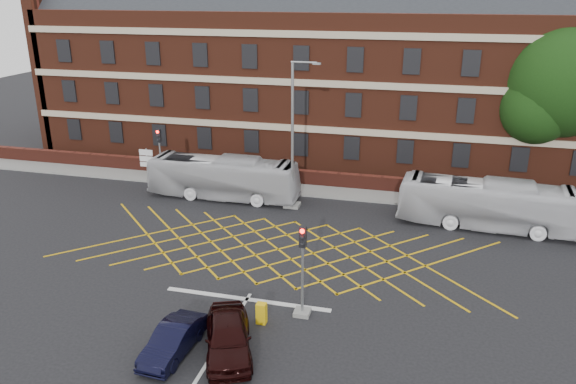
% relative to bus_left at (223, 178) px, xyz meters
% --- Properties ---
extents(ground, '(120.00, 120.00, 0.00)m').
position_rel_bus_left_xyz_m(ground, '(5.79, -8.95, -1.45)').
color(ground, black).
rests_on(ground, ground).
extents(victorian_building, '(51.00, 12.17, 20.40)m').
position_rel_bus_left_xyz_m(victorian_building, '(6.04, 13.04, 6.38)').
color(victorian_building, '#522215').
rests_on(victorian_building, ground).
extents(boundary_wall, '(56.00, 0.50, 1.10)m').
position_rel_bus_left_xyz_m(boundary_wall, '(5.79, 4.05, -0.90)').
color(boundary_wall, '#511E15').
rests_on(boundary_wall, ground).
extents(far_pavement, '(60.00, 3.00, 0.12)m').
position_rel_bus_left_xyz_m(far_pavement, '(5.79, 3.05, -1.39)').
color(far_pavement, slate).
rests_on(far_pavement, ground).
extents(box_junction_hatching, '(8.22, 8.22, 0.02)m').
position_rel_bus_left_xyz_m(box_junction_hatching, '(5.79, -6.95, -1.45)').
color(box_junction_hatching, '#CC990C').
rests_on(box_junction_hatching, ground).
extents(stop_line, '(8.00, 0.30, 0.02)m').
position_rel_bus_left_xyz_m(stop_line, '(5.79, -12.45, -1.44)').
color(stop_line, silver).
rests_on(stop_line, ground).
extents(bus_left, '(10.47, 2.54, 2.91)m').
position_rel_bus_left_xyz_m(bus_left, '(0.00, 0.00, 0.00)').
color(bus_left, silver).
rests_on(bus_left, ground).
extents(bus_right, '(10.80, 3.25, 2.97)m').
position_rel_bus_left_xyz_m(bus_right, '(17.21, -0.85, 0.03)').
color(bus_right, silver).
rests_on(bus_right, ground).
extents(car_navy, '(1.52, 3.77, 1.22)m').
position_rel_bus_left_xyz_m(car_navy, '(4.27, -17.08, -0.85)').
color(car_navy, black).
rests_on(car_navy, ground).
extents(car_maroon, '(3.26, 4.75, 1.50)m').
position_rel_bus_left_xyz_m(car_maroon, '(6.37, -16.47, -0.70)').
color(car_maroon, black).
rests_on(car_maroon, ground).
extents(deciduous_tree, '(7.90, 7.76, 11.49)m').
position_rel_bus_left_xyz_m(deciduous_tree, '(21.91, 8.19, 5.61)').
color(deciduous_tree, black).
rests_on(deciduous_tree, ground).
extents(traffic_light_near, '(0.70, 0.70, 4.27)m').
position_rel_bus_left_xyz_m(traffic_light_near, '(8.58, -13.06, 0.31)').
color(traffic_light_near, slate).
rests_on(traffic_light_near, ground).
extents(traffic_light_far, '(0.70, 0.70, 4.27)m').
position_rel_bus_left_xyz_m(traffic_light_far, '(-5.18, 1.07, 0.31)').
color(traffic_light_far, slate).
rests_on(traffic_light_far, ground).
extents(street_lamp, '(2.25, 1.00, 9.50)m').
position_rel_bus_left_xyz_m(street_lamp, '(5.04, -0.45, 1.86)').
color(street_lamp, slate).
rests_on(street_lamp, ground).
extents(direction_signs, '(1.10, 0.16, 2.20)m').
position_rel_bus_left_xyz_m(direction_signs, '(-7.34, 2.94, -0.08)').
color(direction_signs, gray).
rests_on(direction_signs, ground).
extents(utility_cabinet, '(0.43, 0.35, 0.96)m').
position_rel_bus_left_xyz_m(utility_cabinet, '(7.02, -14.14, -0.98)').
color(utility_cabinet, yellow).
rests_on(utility_cabinet, ground).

